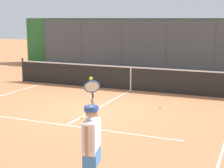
# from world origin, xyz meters

# --- Properties ---
(ground_plane) EXTENTS (60.00, 60.00, 0.00)m
(ground_plane) POSITION_xyz_m (0.00, 0.00, 0.00)
(ground_plane) COLOR #C67A4C
(court_line_markings) EXTENTS (8.30, 9.43, 0.01)m
(court_line_markings) POSITION_xyz_m (0.00, 1.99, 0.00)
(court_line_markings) COLOR white
(court_line_markings) RESTS_ON ground
(fence_backdrop) EXTENTS (18.46, 1.37, 2.87)m
(fence_backdrop) POSITION_xyz_m (-0.00, -9.70, 1.42)
(fence_backdrop) COLOR #474C51
(fence_backdrop) RESTS_ON ground
(tennis_net) EXTENTS (10.66, 0.09, 1.07)m
(tennis_net) POSITION_xyz_m (0.00, -3.51, 0.49)
(tennis_net) COLOR #2D2D2D
(tennis_net) RESTS_ON ground
(tennis_player) EXTENTS (0.68, 1.24, 1.83)m
(tennis_player) POSITION_xyz_m (-2.37, 4.89, 0.89)
(tennis_player) COLOR navy
(tennis_player) RESTS_ON ground
(tennis_ball_mid_court) EXTENTS (0.07, 0.07, 0.07)m
(tennis_ball_mid_court) POSITION_xyz_m (-1.86, -1.22, 0.03)
(tennis_ball_mid_court) COLOR #C1D138
(tennis_ball_mid_court) RESTS_ON ground
(tennis_ball_near_baseline) EXTENTS (0.07, 0.07, 0.07)m
(tennis_ball_near_baseline) POSITION_xyz_m (-0.10, 0.93, 0.03)
(tennis_ball_near_baseline) COLOR #C1D138
(tennis_ball_near_baseline) RESTS_ON ground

